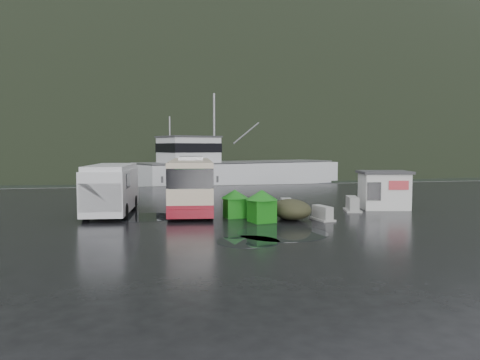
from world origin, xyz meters
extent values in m
plane|color=black|center=(0.00, 0.00, 0.00)|extent=(160.00, 160.00, 0.00)
cube|color=black|center=(0.00, 110.00, 0.00)|extent=(300.00, 180.00, 0.02)
cube|color=#999993|center=(0.00, 20.00, 0.00)|extent=(160.00, 0.60, 1.50)
ellipsoid|color=black|center=(10.00, 250.00, 0.00)|extent=(780.00, 540.00, 570.00)
cylinder|color=black|center=(1.29, -5.86, 0.01)|extent=(3.97, 3.97, 0.01)
cylinder|color=black|center=(-0.56, -7.30, 0.01)|extent=(2.51, 2.51, 0.01)
cylinder|color=black|center=(9.71, 2.35, 0.01)|extent=(2.96, 2.96, 0.01)
cylinder|color=black|center=(-4.53, 0.16, 0.01)|extent=(3.36, 3.36, 0.01)
camera|label=1|loc=(-4.68, -25.12, 3.73)|focal=35.00mm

